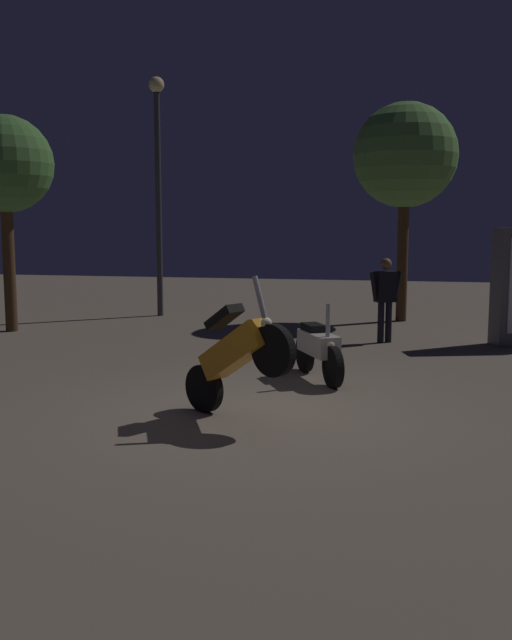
{
  "coord_description": "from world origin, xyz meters",
  "views": [
    {
      "loc": [
        1.71,
        -7.79,
        2.18
      ],
      "look_at": [
        -0.13,
        0.73,
        1.0
      ],
      "focal_mm": 40.26,
      "sensor_mm": 36.0,
      "label": 1
    }
  ],
  "objects_px": {
    "motorcycle_white_parked_left": "(318,348)",
    "person_rider_beside": "(385,293)",
    "streetlamp_near": "(158,168)",
    "motorcycle_orange_foreground": "(236,355)"
  },
  "relations": [
    {
      "from": "motorcycle_white_parked_left",
      "to": "person_rider_beside",
      "type": "height_order",
      "value": "person_rider_beside"
    },
    {
      "from": "motorcycle_white_parked_left",
      "to": "streetlamp_near",
      "type": "relative_size",
      "value": 0.27
    },
    {
      "from": "motorcycle_orange_foreground",
      "to": "motorcycle_white_parked_left",
      "type": "xyz_separation_m",
      "value": [
        0.61,
        2.33,
        -0.31
      ]
    },
    {
      "from": "motorcycle_white_parked_left",
      "to": "person_rider_beside",
      "type": "xyz_separation_m",
      "value": [
        0.8,
        3.38,
        0.48
      ]
    },
    {
      "from": "person_rider_beside",
      "to": "streetlamp_near",
      "type": "distance_m",
      "value": 6.57
    },
    {
      "from": "person_rider_beside",
      "to": "streetlamp_near",
      "type": "relative_size",
      "value": 0.28
    },
    {
      "from": "motorcycle_orange_foreground",
      "to": "streetlamp_near",
      "type": "xyz_separation_m",
      "value": [
        -3.96,
        8.55,
        2.71
      ]
    },
    {
      "from": "motorcycle_white_parked_left",
      "to": "streetlamp_near",
      "type": "distance_m",
      "value": 8.28
    },
    {
      "from": "person_rider_beside",
      "to": "streetlamp_near",
      "type": "bearing_deg",
      "value": 30.75
    },
    {
      "from": "motorcycle_orange_foreground",
      "to": "streetlamp_near",
      "type": "relative_size",
      "value": 0.3
    }
  ]
}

